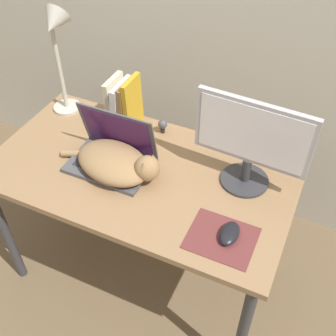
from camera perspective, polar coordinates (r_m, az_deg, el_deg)
The scene contains 10 objects.
ground_plane at distance 2.15m, azimuth -7.34°, elevation -20.38°, with size 12.00×12.00×0.00m, color brown.
desk at distance 1.78m, azimuth -3.71°, elevation -2.22°, with size 1.25×0.68×0.72m.
laptop at distance 1.74m, azimuth -7.55°, elevation 1.77°, with size 0.34×0.23×0.24m.
cat at distance 1.69m, azimuth -6.94°, elevation 0.69°, with size 0.46×0.29×0.13m.
external_monitor at distance 1.57m, azimuth 11.20°, elevation 3.55°, with size 0.44×0.19×0.38m.
mousepad at distance 1.50m, azimuth 7.28°, elevation -9.39°, with size 0.24×0.20×0.00m.
computer_mouse at distance 1.50m, azimuth 8.33°, elevation -8.74°, with size 0.07×0.11×0.03m.
book_row at distance 1.90m, azimuth -5.96°, elevation 8.63°, with size 0.12×0.16×0.25m.
desk_lamp at distance 1.89m, azimuth -14.87°, elevation 16.04°, with size 0.17×0.17×0.53m.
webcam at distance 1.88m, azimuth -0.73°, elevation 5.86°, with size 0.04×0.04×0.07m.
Camera 1 is at (0.62, -0.74, 1.92)m, focal length 45.00 mm.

